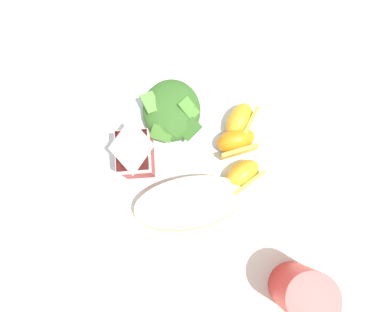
% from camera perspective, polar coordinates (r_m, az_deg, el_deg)
% --- Properties ---
extents(ground, '(3.00, 3.00, 0.00)m').
position_cam_1_polar(ground, '(0.61, 0.00, -0.40)').
color(ground, beige).
extents(white_plate, '(0.28, 0.28, 0.02)m').
position_cam_1_polar(white_plate, '(0.60, 0.00, -0.28)').
color(white_plate, silver).
rests_on(white_plate, ground).
extents(cheesy_pizza_bread, '(0.10, 0.18, 0.04)m').
position_cam_1_polar(cheesy_pizza_bread, '(0.57, -0.44, -7.01)').
color(cheesy_pizza_bread, tan).
rests_on(cheesy_pizza_bread, white_plate).
extents(green_salad_pile, '(0.10, 0.09, 0.05)m').
position_cam_1_polar(green_salad_pile, '(0.59, -3.07, 6.83)').
color(green_salad_pile, '#336023').
rests_on(green_salad_pile, white_plate).
extents(milk_carton, '(0.06, 0.05, 0.11)m').
position_cam_1_polar(milk_carton, '(0.54, -8.55, 0.77)').
color(milk_carton, '#B7332D').
rests_on(milk_carton, white_plate).
extents(orange_wedge_front, '(0.06, 0.07, 0.04)m').
position_cam_1_polar(orange_wedge_front, '(0.58, 7.60, -2.97)').
color(orange_wedge_front, orange).
rests_on(orange_wedge_front, white_plate).
extents(orange_wedge_middle, '(0.05, 0.07, 0.04)m').
position_cam_1_polar(orange_wedge_middle, '(0.59, 6.65, 2.19)').
color(orange_wedge_middle, orange).
rests_on(orange_wedge_middle, white_plate).
extents(orange_wedge_rear, '(0.07, 0.06, 0.04)m').
position_cam_1_polar(orange_wedge_rear, '(0.59, 7.25, 5.18)').
color(orange_wedge_rear, orange).
rests_on(orange_wedge_rear, white_plate).
extents(drinking_red_cup, '(0.07, 0.07, 0.11)m').
position_cam_1_polar(drinking_red_cup, '(0.58, 16.10, -19.01)').
color(drinking_red_cup, red).
rests_on(drinking_red_cup, ground).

